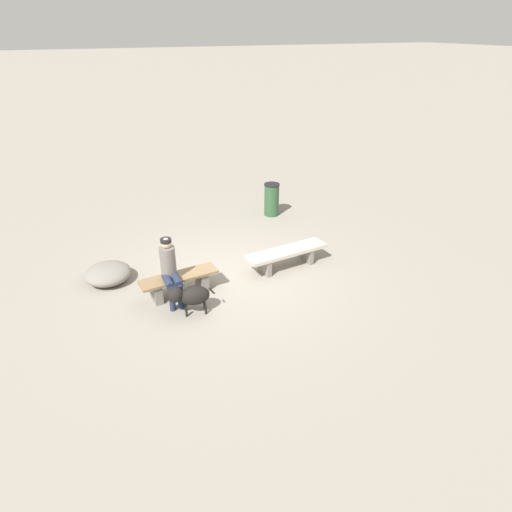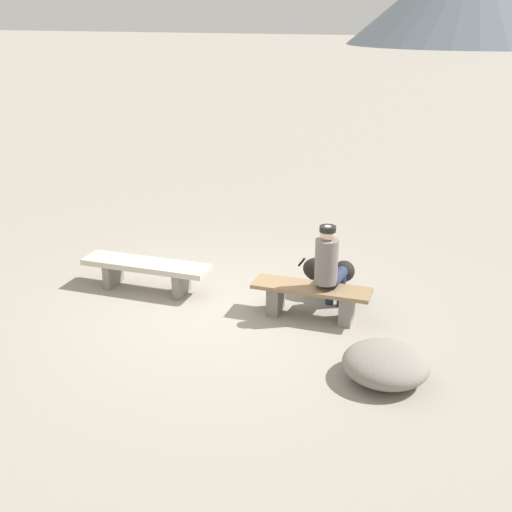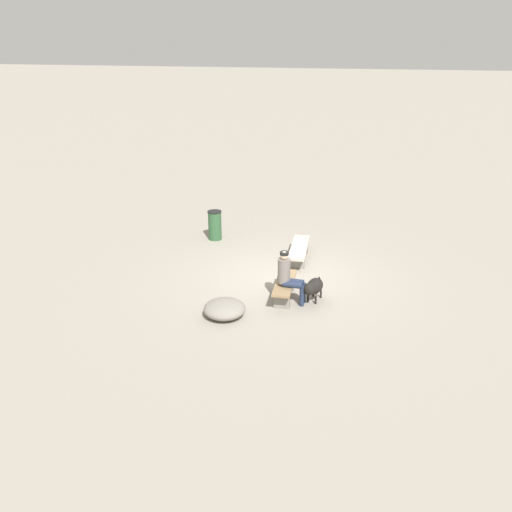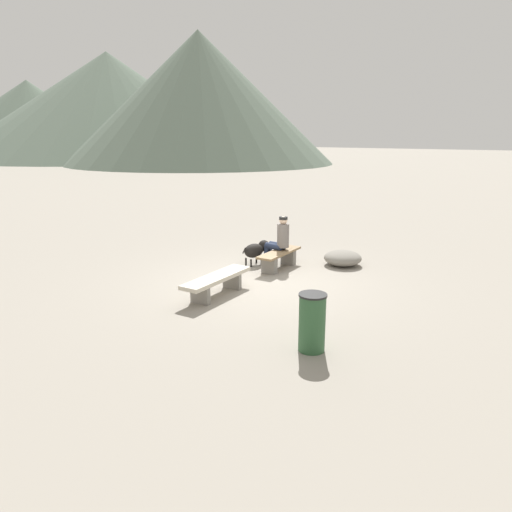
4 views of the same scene
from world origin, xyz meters
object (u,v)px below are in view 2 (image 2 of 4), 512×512
object	(u,v)px
seated_person	(329,265)
boulder	(386,364)
bench_left	(146,269)
bench_right	(311,297)
dog	(327,271)

from	to	relation	value
seated_person	boulder	bearing A→B (deg)	-48.20
bench_left	boulder	xyz separation A→B (m)	(3.63, -0.99, -0.13)
bench_right	boulder	world-z (taller)	bench_right
bench_left	dog	xyz separation A→B (m)	(2.41, 0.79, 0.06)
seated_person	bench_left	bearing A→B (deg)	-173.32
bench_left	dog	size ratio (longest dim) A/B	2.19
seated_person	boulder	size ratio (longest dim) A/B	1.36
seated_person	dog	size ratio (longest dim) A/B	1.48
seated_person	dog	bearing A→B (deg)	109.88
dog	seated_person	bearing A→B (deg)	-60.33
bench_left	seated_person	world-z (taller)	seated_person
bench_right	bench_left	bearing A→B (deg)	177.60
boulder	seated_person	bearing A→B (deg)	130.19
bench_left	seated_person	bearing A→B (deg)	0.18
bench_left	dog	world-z (taller)	dog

